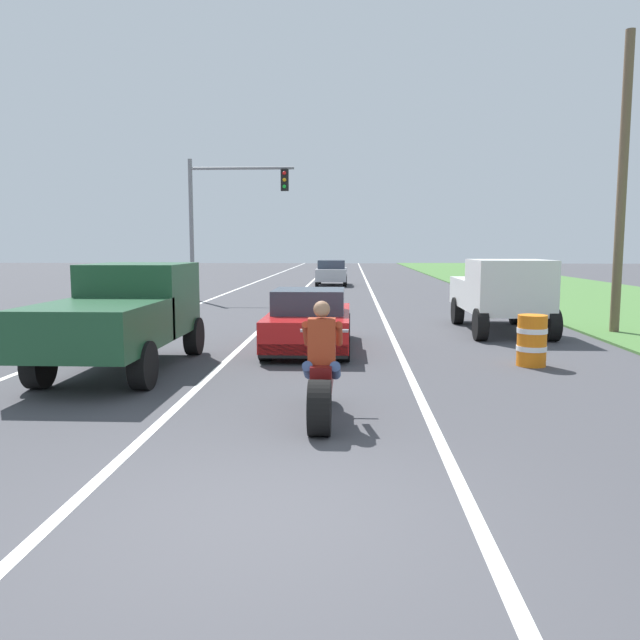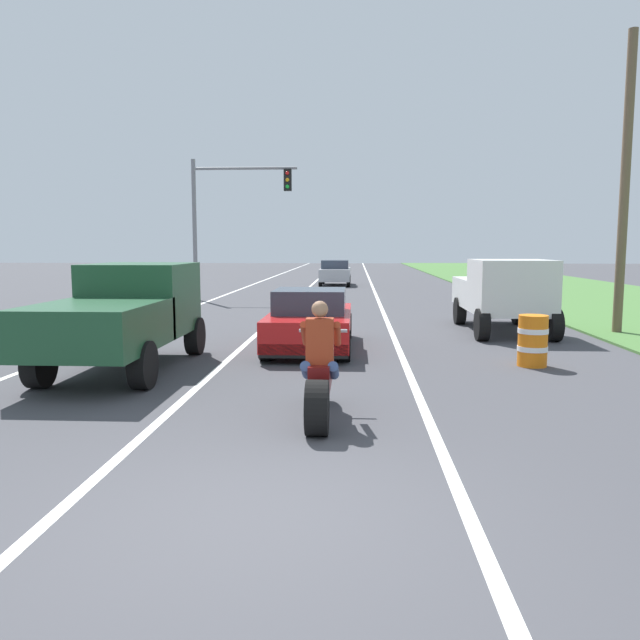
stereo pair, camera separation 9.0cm
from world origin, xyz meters
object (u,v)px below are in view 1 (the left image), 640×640
Objects in this scene: pickup_truck_right_shoulder_white at (500,291)px; traffic_light_mast_near at (223,207)px; pickup_truck_left_lane_dark_green at (124,312)px; construction_barrel_nearest at (532,340)px; sports_car_red at (310,321)px; distant_car_far_ahead at (332,272)px; motorcycle_with_rider at (322,378)px.

pickup_truck_right_shoulder_white is 13.88m from traffic_light_mast_near.
pickup_truck_right_shoulder_white is at bearing -45.36° from traffic_light_mast_near.
construction_barrel_nearest is at bearing 5.58° from pickup_truck_left_lane_dark_green.
distant_car_far_ahead is at bearing 90.45° from sports_car_red.
construction_barrel_nearest is at bearing -22.36° from sports_car_red.
sports_car_red is 0.72× the size of traffic_light_mast_near.
sports_car_red is 23.18m from distant_car_far_ahead.
motorcycle_with_rider is 29.15m from distant_car_far_ahead.
motorcycle_with_rider is at bearing -84.76° from sports_car_red.
pickup_truck_left_lane_dark_green is 0.80× the size of traffic_light_mast_near.
pickup_truck_left_lane_dark_green is at bearing -85.49° from traffic_light_mast_near.
pickup_truck_right_shoulder_white is at bearing 32.44° from sports_car_red.
motorcycle_with_rider is at bearing -88.57° from distant_car_far_ahead.
distant_car_far_ahead is (4.35, 10.33, -3.22)m from traffic_light_mast_near.
motorcycle_with_rider is at bearing -133.49° from construction_barrel_nearest.
pickup_truck_right_shoulder_white is (8.32, 5.78, 0.00)m from pickup_truck_left_lane_dark_green.
pickup_truck_right_shoulder_white reaches higher than construction_barrel_nearest.
traffic_light_mast_near is at bearing 105.11° from motorcycle_with_rider.
pickup_truck_right_shoulder_white is 20.66m from distant_car_far_ahead.
construction_barrel_nearest is (8.99, -14.68, -3.49)m from traffic_light_mast_near.
motorcycle_with_rider reaches higher than construction_barrel_nearest.
construction_barrel_nearest is (3.91, 4.12, -0.09)m from motorcycle_with_rider.
sports_car_red is 4.30× the size of construction_barrel_nearest.
construction_barrel_nearest is (-0.55, -5.02, -0.60)m from pickup_truck_right_shoulder_white.
distant_car_far_ahead is (-5.19, 20.00, -0.33)m from pickup_truck_right_shoulder_white.
pickup_truck_right_shoulder_white is (4.47, 9.14, 0.51)m from motorcycle_with_rider.
sports_car_red reaches higher than construction_barrel_nearest.
pickup_truck_left_lane_dark_green is (-3.86, 3.36, 0.51)m from motorcycle_with_rider.
pickup_truck_right_shoulder_white is 4.80× the size of construction_barrel_nearest.
construction_barrel_nearest is 25.44m from distant_car_far_ahead.
pickup_truck_left_lane_dark_green is at bearing -141.94° from sports_car_red.
pickup_truck_left_lane_dark_green is 15.76m from traffic_light_mast_near.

